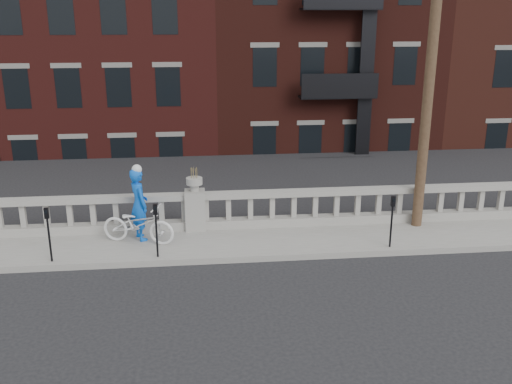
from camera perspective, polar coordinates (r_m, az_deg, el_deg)
ground at (r=12.39m, az=-5.91°, el=-10.93°), size 120.00×120.00×0.00m
sidewalk at (r=15.07m, az=-6.00°, el=-5.24°), size 32.00×2.20×0.15m
balustrade at (r=15.75m, az=-6.09°, el=-2.01°), size 28.00×0.34×1.03m
planter_pedestal at (r=15.69m, az=-6.11°, el=-1.36°), size 0.55×0.55×1.76m
lower_level at (r=34.10m, az=-5.37°, el=12.01°), size 80.00×44.00×20.80m
utility_pole at (r=15.74m, az=17.30°, el=14.42°), size 1.60×0.28×10.00m
parking_meter_b at (r=14.39m, az=-20.07°, el=-3.45°), size 0.10×0.09×1.36m
parking_meter_c at (r=13.98m, az=-9.96°, el=-3.22°), size 0.10×0.09×1.36m
parking_meter_d at (r=14.75m, az=13.44°, el=-2.32°), size 0.10×0.09×1.36m
bicycle at (r=15.05m, az=-11.70°, el=-3.17°), size 2.05×1.24×1.02m
cyclist at (r=15.14m, az=-11.62°, el=-1.21°), size 0.71×0.83×1.92m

